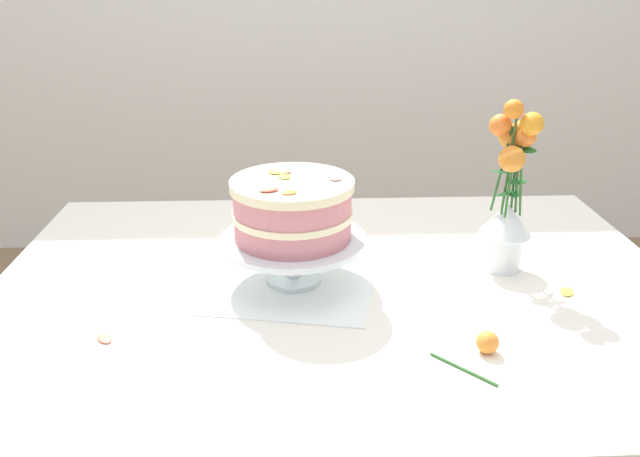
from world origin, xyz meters
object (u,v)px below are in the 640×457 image
cake_stand (293,245)px  fallen_rose (486,344)px  dining_table (338,330)px  flower_vase (509,200)px  layer_cake (292,209)px

cake_stand → fallen_rose: (0.32, -0.27, -0.06)m
dining_table → flower_vase: (0.35, 0.08, 0.25)m
layer_cake → fallen_rose: bearing=-40.1°
cake_stand → layer_cake: (-0.00, -0.00, 0.08)m
dining_table → layer_cake: 0.27m
layer_cake → flower_vase: bearing=5.8°
layer_cake → fallen_rose: layer_cake is taller
dining_table → layer_cake: bearing=157.0°
dining_table → fallen_rose: fallen_rose is taller
dining_table → fallen_rose: size_ratio=12.12×
cake_stand → layer_cake: layer_cake is taller
dining_table → cake_stand: cake_stand is taller
dining_table → cake_stand: (-0.09, 0.04, 0.18)m
dining_table → fallen_rose: 0.34m
cake_stand → flower_vase: (0.44, 0.04, 0.07)m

